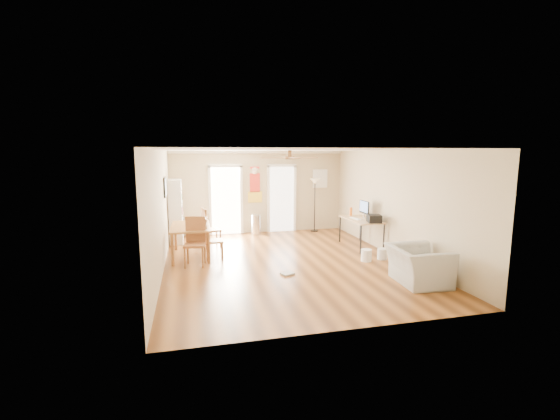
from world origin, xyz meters
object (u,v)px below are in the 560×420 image
object	(u,v)px
computer_desk	(361,233)
wastebasket_a	(366,255)
dining_chair_right_b	(215,239)
printer	(374,219)
dining_chair_near	(195,242)
dining_table	(191,241)
trash_can	(256,225)
wastebasket_b	(382,254)
bookshelf	(176,211)
armchair	(418,265)
dining_chair_right_a	(212,228)
torchiere_lamp	(315,205)

from	to	relation	value
computer_desk	wastebasket_a	distance (m)	1.41
dining_chair_right_b	printer	size ratio (longest dim) A/B	2.64
dining_chair_near	dining_table	bearing A→B (deg)	104.52
dining_chair_right_b	dining_chair_near	distance (m)	0.66
dining_chair_right_b	trash_can	size ratio (longest dim) A/B	1.60
dining_chair_near	wastebasket_b	bearing A→B (deg)	2.33
bookshelf	dining_table	xyz separation A→B (m)	(0.40, -1.64, -0.51)
wastebasket_a	dining_chair_right_b	bearing A→B (deg)	163.34
dining_chair_near	armchair	xyz separation A→B (m)	(4.22, -2.21, -0.19)
dining_chair_right_a	trash_can	world-z (taller)	dining_chair_right_a
dining_table	dining_chair_near	world-z (taller)	dining_chair_near
dining_chair_near	wastebasket_b	distance (m)	4.43
torchiere_lamp	wastebasket_a	bearing A→B (deg)	-88.69
wastebasket_b	armchair	bearing A→B (deg)	-95.56
dining_chair_right_a	printer	bearing A→B (deg)	-121.71
dining_chair_near	torchiere_lamp	bearing A→B (deg)	46.80
bookshelf	wastebasket_a	xyz separation A→B (m)	(4.42, -3.04, -0.76)
dining_chair_near	trash_can	size ratio (longest dim) A/B	1.74
wastebasket_b	armchair	size ratio (longest dim) A/B	0.24
dining_table	torchiere_lamp	xyz separation A→B (m)	(3.94, 2.16, 0.47)
dining_chair_near	wastebasket_b	xyz separation A→B (m)	(4.39, -0.52, -0.42)
dining_chair_right_a	wastebasket_b	world-z (taller)	dining_chair_right_a
dining_chair_right_b	trash_can	world-z (taller)	dining_chair_right_b
computer_desk	printer	xyz separation A→B (m)	(0.11, -0.53, 0.48)
dining_chair_near	trash_can	bearing A→B (deg)	66.20
trash_can	bookshelf	bearing A→B (deg)	-168.28
dining_chair_right_a	trash_can	xyz separation A→B (m)	(1.44, 1.28, -0.22)
trash_can	wastebasket_b	bearing A→B (deg)	-54.57
wastebasket_b	wastebasket_a	bearing A→B (deg)	-172.59
armchair	wastebasket_b	bearing A→B (deg)	-1.38
dining_chair_right_a	dining_chair_near	bearing A→B (deg)	152.61
dining_chair_right_b	computer_desk	bearing A→B (deg)	-83.22
bookshelf	dining_chair_near	xyz separation A→B (m)	(0.48, -2.46, -0.35)
dining_chair_right_a	printer	world-z (taller)	dining_chair_right_a
dining_chair_near	computer_desk	bearing A→B (deg)	18.53
dining_chair_right_b	dining_chair_near	world-z (taller)	dining_chair_near
dining_chair_right_b	armchair	size ratio (longest dim) A/B	0.90
armchair	dining_table	bearing A→B (deg)	58.98
dining_chair_near	printer	size ratio (longest dim) A/B	2.88
dining_table	computer_desk	bearing A→B (deg)	-1.16
computer_desk	torchiere_lamp	bearing A→B (deg)	103.85
bookshelf	computer_desk	bearing A→B (deg)	-25.70
dining_table	printer	bearing A→B (deg)	-7.67
printer	dining_chair_right_b	bearing A→B (deg)	-169.41
armchair	dining_chair_near	bearing A→B (deg)	66.58
dining_chair_near	wastebasket_a	bearing A→B (deg)	0.75
torchiere_lamp	armchair	distance (m)	5.23
dining_chair_near	armchair	bearing A→B (deg)	-18.55
dining_table	printer	xyz separation A→B (m)	(4.60, -0.62, 0.48)
dining_table	dining_chair_right_b	xyz separation A→B (m)	(0.55, -0.36, 0.12)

